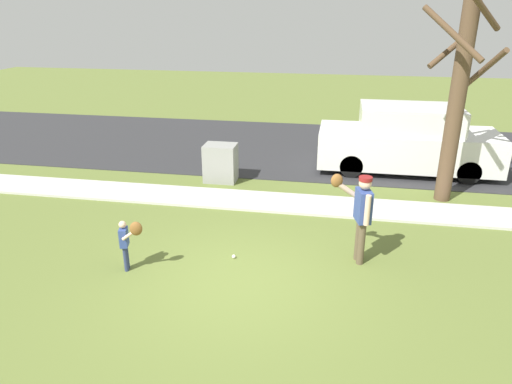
{
  "coord_description": "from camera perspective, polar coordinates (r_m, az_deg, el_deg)",
  "views": [
    {
      "loc": [
        1.56,
        -6.89,
        4.5
      ],
      "look_at": [
        0.01,
        1.78,
        1.0
      ],
      "focal_mm": 32.95,
      "sensor_mm": 36.0,
      "label": 1
    }
  ],
  "objects": [
    {
      "name": "ground_plane",
      "position": [
        11.43,
        1.48,
        -1.53
      ],
      "size": [
        48.0,
        48.0,
        0.0
      ],
      "primitive_type": "plane",
      "color": "olive"
    },
    {
      "name": "sidewalk_strip",
      "position": [
        11.51,
        1.56,
        -1.2
      ],
      "size": [
        36.0,
        1.2,
        0.06
      ],
      "primitive_type": "cube",
      "color": "beige",
      "rests_on": "ground"
    },
    {
      "name": "utility_cabinet",
      "position": [
        12.87,
        -4.32,
        3.55
      ],
      "size": [
        0.86,
        0.66,
        1.03
      ],
      "primitive_type": "cube",
      "color": "gray",
      "rests_on": "ground"
    },
    {
      "name": "person_adult",
      "position": [
        8.73,
        12.56,
        -2.09
      ],
      "size": [
        0.78,
        0.59,
        1.7
      ],
      "rotation": [
        0.0,
        0.0,
        -2.9
      ],
      "color": "brown",
      "rests_on": "ground"
    },
    {
      "name": "street_tree_near",
      "position": [
        11.95,
        23.33,
        10.83
      ],
      "size": [
        1.84,
        1.88,
        4.89
      ],
      "color": "brown",
      "rests_on": "ground"
    },
    {
      "name": "parked_van_white",
      "position": [
        14.21,
        17.91,
        5.94
      ],
      "size": [
        5.0,
        1.95,
        1.88
      ],
      "color": "silver",
      "rests_on": "road_surface"
    },
    {
      "name": "person_child",
      "position": [
        8.68,
        -15.31,
        -5.38
      ],
      "size": [
        0.5,
        0.34,
        1.02
      ],
      "rotation": [
        0.0,
        0.0,
        0.25
      ],
      "color": "navy",
      "rests_on": "ground"
    },
    {
      "name": "baseball",
      "position": [
        9.07,
        -2.72,
        -7.83
      ],
      "size": [
        0.07,
        0.07,
        0.07
      ],
      "primitive_type": "sphere",
      "color": "white",
      "rests_on": "ground"
    },
    {
      "name": "road_surface",
      "position": [
        16.21,
        4.25,
        5.51
      ],
      "size": [
        36.0,
        6.8,
        0.02
      ],
      "primitive_type": "cube",
      "color": "#2D2D30",
      "rests_on": "ground"
    }
  ]
}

